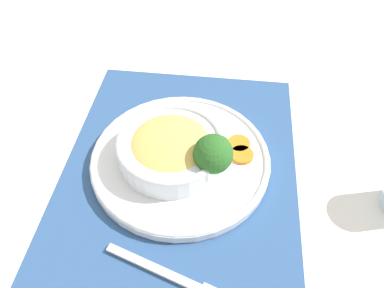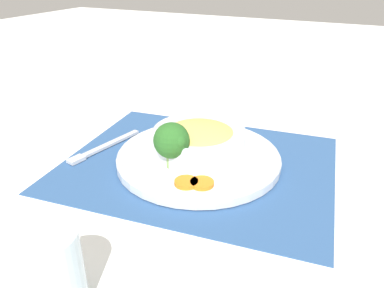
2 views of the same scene
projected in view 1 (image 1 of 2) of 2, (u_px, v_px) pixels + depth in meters
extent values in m
plane|color=white|center=(181.00, 164.00, 0.67)|extent=(4.00, 4.00, 0.00)
cube|color=#2D5184|center=(181.00, 163.00, 0.67)|extent=(0.54, 0.46, 0.00)
cylinder|color=silver|center=(181.00, 160.00, 0.66)|extent=(0.31, 0.31, 0.02)
torus|color=silver|center=(180.00, 157.00, 0.65)|extent=(0.31, 0.31, 0.01)
cylinder|color=silver|center=(171.00, 150.00, 0.64)|extent=(0.18, 0.18, 0.04)
torus|color=silver|center=(170.00, 142.00, 0.62)|extent=(0.18, 0.18, 0.01)
ellipsoid|color=#E0B75B|center=(170.00, 146.00, 0.63)|extent=(0.15, 0.15, 0.05)
cylinder|color=#84AD5B|center=(212.00, 169.00, 0.62)|extent=(0.02, 0.02, 0.03)
sphere|color=#286023|center=(213.00, 154.00, 0.59)|extent=(0.06, 0.06, 0.06)
sphere|color=#286023|center=(220.00, 145.00, 0.60)|extent=(0.03, 0.03, 0.03)
sphere|color=#286023|center=(207.00, 160.00, 0.58)|extent=(0.03, 0.03, 0.03)
cylinder|color=orange|center=(242.00, 155.00, 0.65)|extent=(0.04, 0.04, 0.01)
cylinder|color=orange|center=(239.00, 144.00, 0.67)|extent=(0.04, 0.04, 0.01)
cube|color=silver|center=(162.00, 272.00, 0.53)|extent=(0.05, 0.18, 0.01)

